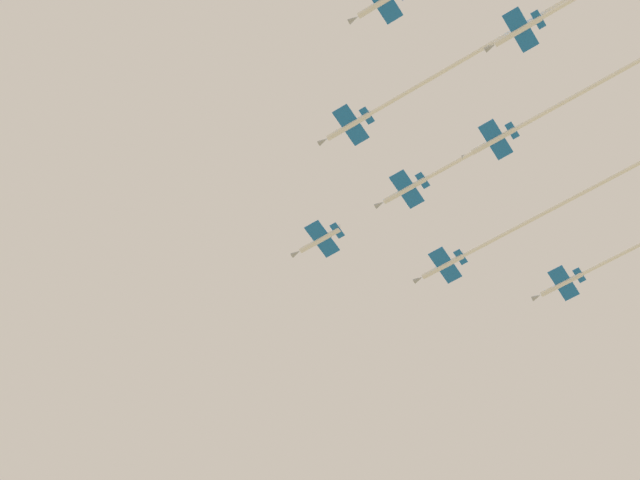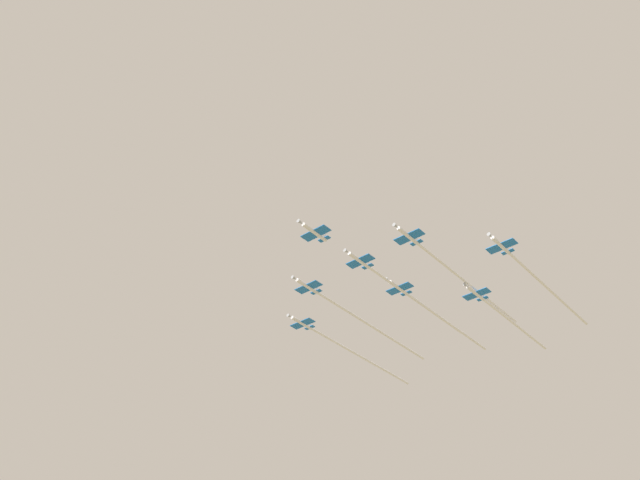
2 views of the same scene
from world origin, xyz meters
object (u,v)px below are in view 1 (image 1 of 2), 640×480
(jet_port_trail, at_px, (573,97))
(jet_port_inner, at_px, (445,70))
(jet_port_outer, at_px, (489,144))
(jet_starboard_inner, at_px, (537,217))
(jet_lead, at_px, (319,241))

(jet_port_trail, bearing_deg, jet_port_inner, 135.73)
(jet_port_inner, xyz_separation_m, jet_port_outer, (17.67, -3.48, 0.69))
(jet_port_outer, xyz_separation_m, jet_port_trail, (-3.82, -17.51, 0.15))
(jet_port_outer, bearing_deg, jet_starboard_inner, -1.86)
(jet_starboard_inner, xyz_separation_m, jet_port_outer, (-17.46, 4.41, 2.43))
(jet_port_outer, bearing_deg, jet_port_inner, -178.82)
(jet_port_inner, height_order, jet_port_trail, jet_port_trail)
(jet_port_outer, relative_size, jet_port_trail, 1.07)
(jet_starboard_inner, bearing_deg, jet_port_inner, 179.66)
(jet_starboard_inner, bearing_deg, jet_lead, 114.54)
(jet_lead, xyz_separation_m, jet_starboard_inner, (9.17, -42.37, -1.30))
(jet_lead, height_order, jet_port_trail, jet_port_trail)
(jet_port_inner, bearing_deg, jet_starboard_inner, -0.34)
(jet_port_trail, bearing_deg, jet_lead, 90.00)
(jet_starboard_inner, relative_size, jet_port_trail, 1.16)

